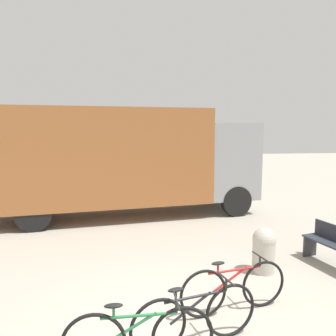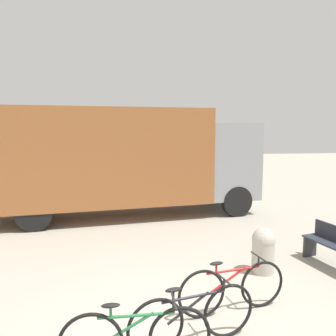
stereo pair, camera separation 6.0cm
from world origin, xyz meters
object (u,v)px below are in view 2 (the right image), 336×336
at_px(delivery_truck, 123,158).
at_px(bicycle_middle, 193,317).
at_px(bollard_near_bench, 263,249).
at_px(bicycle_far, 233,288).

xyz_separation_m(delivery_truck, bicycle_middle, (0.98, -6.64, -1.51)).
height_order(bicycle_middle, bollard_near_bench, bollard_near_bench).
xyz_separation_m(bicycle_middle, bicycle_far, (0.76, 0.70, 0.00)).
distance_m(delivery_truck, bollard_near_bench, 5.59).
xyz_separation_m(delivery_truck, bollard_near_bench, (2.80, -4.62, -1.43)).
bearing_deg(bicycle_middle, bicycle_far, 29.11).
bearing_deg(bicycle_far, bicycle_middle, -147.64).
xyz_separation_m(delivery_truck, bicycle_far, (1.74, -5.93, -1.51)).
bearing_deg(bicycle_middle, delivery_truck, 84.74).
relative_size(delivery_truck, bollard_near_bench, 9.81).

